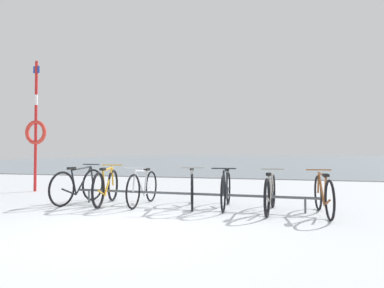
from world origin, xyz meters
The scene contains 10 objects.
ground centered at (0.00, 53.90, -0.04)m, with size 80.00×132.00×0.08m.
bike_rack centered at (0.35, 2.32, 0.27)m, with size 5.04×0.15×0.31m.
bicycle_0 centered at (-2.09, 2.23, 0.38)m, with size 0.46×1.68×0.85m.
bicycle_1 centered at (-1.43, 2.25, 0.38)m, with size 0.53×1.69×0.84m.
bicycle_2 centered at (-0.64, 2.37, 0.37)m, with size 0.46×1.74×0.81m.
bicycle_3 centered at (0.43, 2.41, 0.38)m, with size 0.59×1.65×0.83m.
bicycle_4 centered at (1.13, 2.44, 0.37)m, with size 0.46×1.73×0.82m.
bicycle_5 centered at (1.99, 2.24, 0.36)m, with size 0.46×1.75×0.79m.
bicycle_6 centered at (2.91, 2.17, 0.36)m, with size 0.46×1.67×0.79m.
rescue_post centered at (-4.64, 3.86, 1.80)m, with size 0.70×0.11×3.76m.
Camera 1 is at (2.20, -4.08, 1.10)m, focal length 30.78 mm.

